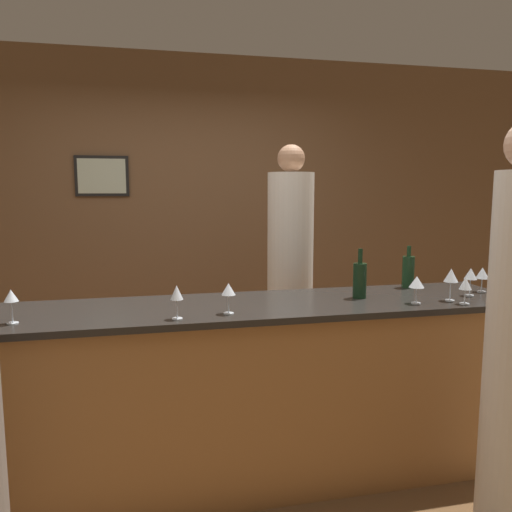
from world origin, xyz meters
TOP-DOWN VIEW (x-y plane):
  - ground_plane at (0.00, 0.00)m, footprint 14.00×14.00m
  - back_wall at (-0.00, 1.87)m, footprint 8.00×0.08m
  - bar_counter at (0.00, 0.00)m, footprint 3.54×0.67m
  - bartender at (0.68, 0.80)m, footprint 0.33×0.33m
  - wine_bottle_0 at (1.30, 0.24)m, footprint 0.08×0.08m
  - wine_bottle_1 at (0.87, 0.01)m, footprint 0.08×0.08m
  - wine_glass_0 at (-0.95, -0.16)m, footprint 0.06×0.06m
  - wine_glass_1 at (1.36, -0.26)m, footprint 0.07×0.07m
  - wine_glass_2 at (-0.19, -0.24)m, footprint 0.06×0.06m
  - wine_glass_3 at (1.66, 0.01)m, footprint 0.08×0.08m
  - wine_glass_4 at (1.52, -0.08)m, footprint 0.07×0.07m
  - wine_glass_5 at (1.11, -0.19)m, footprint 0.08×0.08m
  - wine_glass_6 at (1.33, -0.17)m, footprint 0.08×0.08m
  - wine_glass_7 at (0.07, -0.19)m, footprint 0.07×0.07m

SIDE VIEW (x-z plane):
  - ground_plane at x=0.00m, z-range 0.00..0.00m
  - bar_counter at x=0.00m, z-range 0.00..1.02m
  - bartender at x=0.68m, z-range -0.06..1.89m
  - wine_bottle_0 at x=1.30m, z-range 0.99..1.25m
  - wine_bottle_1 at x=0.87m, z-range 0.98..1.27m
  - wine_glass_1 at x=1.36m, z-range 1.05..1.20m
  - wine_glass_3 at x=1.66m, z-range 1.05..1.21m
  - wine_glass_5 at x=1.11m, z-range 1.06..1.21m
  - wine_glass_7 at x=0.07m, z-range 1.06..1.21m
  - wine_glass_2 at x=-0.19m, z-range 1.06..1.22m
  - wine_glass_0 at x=-0.95m, z-range 1.06..1.22m
  - wine_glass_4 at x=1.52m, z-range 1.06..1.23m
  - wine_glass_6 at x=1.33m, z-range 1.07..1.25m
  - back_wall at x=0.00m, z-range 0.00..2.80m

